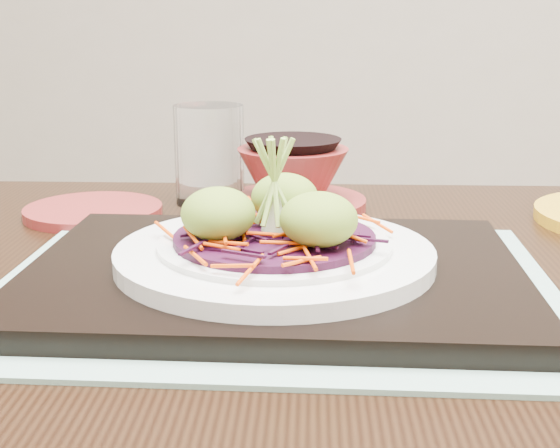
% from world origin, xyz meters
% --- Properties ---
extents(dining_table, '(1.22, 0.92, 0.69)m').
position_xyz_m(dining_table, '(-0.04, -0.04, 0.60)').
color(dining_table, black).
rests_on(dining_table, ground).
extents(placemat, '(0.48, 0.40, 0.00)m').
position_xyz_m(placemat, '(-0.07, -0.06, 0.70)').
color(placemat, '#87AF9A').
rests_on(placemat, dining_table).
extents(serving_tray, '(0.42, 0.34, 0.02)m').
position_xyz_m(serving_tray, '(-0.07, -0.06, 0.71)').
color(serving_tray, black).
rests_on(serving_tray, placemat).
extents(white_plate, '(0.25, 0.25, 0.02)m').
position_xyz_m(white_plate, '(-0.07, -0.06, 0.72)').
color(white_plate, silver).
rests_on(white_plate, serving_tray).
extents(cabbage_bed, '(0.16, 0.16, 0.01)m').
position_xyz_m(cabbage_bed, '(-0.07, -0.06, 0.74)').
color(cabbage_bed, '#320A26').
rests_on(cabbage_bed, white_plate).
extents(carrot_julienne, '(0.19, 0.19, 0.01)m').
position_xyz_m(carrot_julienne, '(-0.07, -0.06, 0.74)').
color(carrot_julienne, '#D83F03').
rests_on(carrot_julienne, cabbage_bed).
extents(guacamole_scoops, '(0.14, 0.12, 0.04)m').
position_xyz_m(guacamole_scoops, '(-0.07, -0.06, 0.76)').
color(guacamole_scoops, olive).
rests_on(guacamole_scoops, cabbage_bed).
extents(scallion_garnish, '(0.06, 0.06, 0.09)m').
position_xyz_m(scallion_garnish, '(-0.07, -0.06, 0.78)').
color(scallion_garnish, '#8BB147').
rests_on(scallion_garnish, cabbage_bed).
extents(terracotta_side_plate, '(0.15, 0.15, 0.01)m').
position_xyz_m(terracotta_side_plate, '(-0.31, 0.12, 0.70)').
color(terracotta_side_plate, maroon).
rests_on(terracotta_side_plate, dining_table).
extents(water_glass, '(0.08, 0.08, 0.11)m').
position_xyz_m(water_glass, '(-0.20, 0.20, 0.75)').
color(water_glass, white).
rests_on(water_glass, dining_table).
extents(terracotta_bowl_set, '(0.19, 0.19, 0.07)m').
position_xyz_m(terracotta_bowl_set, '(-0.10, 0.19, 0.72)').
color(terracotta_bowl_set, maroon).
rests_on(terracotta_bowl_set, dining_table).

